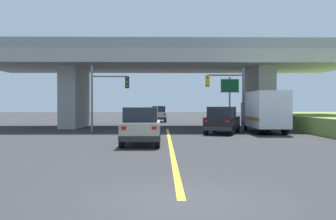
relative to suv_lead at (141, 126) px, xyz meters
The scene contains 10 objects.
ground 16.20m from the suv_lead, 84.43° to the left, with size 160.00×160.00×0.00m, color #2B2B2D.
overpass_bridge 16.80m from the suv_lead, 84.43° to the left, with size 34.55×10.76×7.77m.
lane_divider_stripe 1.99m from the suv_lead, 23.75° to the left, with size 0.20×25.20×0.01m, color yellow.
suv_lead is the anchor object (origin of this frame).
suv_crossing 9.50m from the suv_lead, 53.88° to the left, with size 3.36×4.78×2.02m.
box_truck 12.43m from the suv_lead, 43.49° to the left, with size 2.33×6.45×3.17m.
sedan_oncoming 27.72m from the suv_lead, 88.68° to the left, with size 1.97×4.42×2.02m.
traffic_signal_nearside 12.30m from the suv_lead, 56.84° to the left, with size 3.16×0.36×5.20m.
traffic_signal_farside 10.88m from the suv_lead, 109.25° to the left, with size 3.10×0.36×5.33m.
highway_sign 15.70m from the suv_lead, 62.15° to the left, with size 1.66×0.17×4.67m.
Camera 1 is at (-0.42, -8.31, 2.13)m, focal length 40.11 mm.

